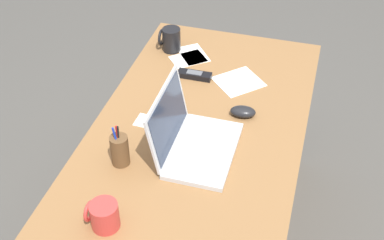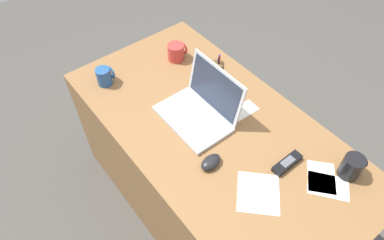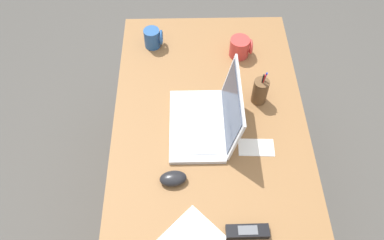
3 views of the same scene
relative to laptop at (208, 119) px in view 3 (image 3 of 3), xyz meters
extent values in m
plane|color=#4C4944|center=(0.09, 0.01, -0.77)|extent=(6.00, 6.00, 0.00)
cube|color=olive|center=(0.09, 0.01, -0.41)|extent=(1.47, 0.77, 0.72)
cube|color=silver|center=(0.00, -0.04, -0.04)|extent=(0.34, 0.21, 0.02)
cube|color=silver|center=(0.00, -0.03, -0.03)|extent=(0.28, 0.11, 0.00)
cube|color=silver|center=(0.00, -0.11, -0.03)|extent=(0.09, 0.05, 0.00)
cube|color=silver|center=(0.00, 0.08, 0.08)|extent=(0.33, 0.05, 0.22)
cube|color=#283347|center=(0.00, 0.08, 0.08)|extent=(0.30, 0.04, 0.19)
ellipsoid|color=black|center=(0.23, -0.13, -0.03)|extent=(0.07, 0.10, 0.04)
cylinder|color=#26518C|center=(-0.46, -0.23, 0.00)|extent=(0.07, 0.07, 0.09)
torus|color=#26518C|center=(-0.46, -0.19, 0.00)|extent=(0.07, 0.01, 0.07)
cylinder|color=#C63833|center=(-0.39, 0.16, 0.00)|extent=(0.09, 0.09, 0.09)
torus|color=#C63833|center=(-0.39, 0.20, 0.00)|extent=(0.07, 0.01, 0.07)
cube|color=black|center=(0.43, 0.11, -0.04)|extent=(0.04, 0.14, 0.02)
cube|color=#595B60|center=(0.43, 0.11, -0.02)|extent=(0.03, 0.06, 0.00)
cylinder|color=brown|center=(-0.13, 0.21, 0.01)|extent=(0.06, 0.06, 0.11)
cylinder|color=#1933B2|center=(-0.14, 0.22, 0.04)|extent=(0.01, 0.03, 0.13)
cylinder|color=black|center=(-0.13, 0.21, 0.04)|extent=(0.01, 0.01, 0.14)
cylinder|color=red|center=(-0.13, 0.21, 0.04)|extent=(0.02, 0.02, 0.14)
cube|color=white|center=(0.10, 0.18, -0.05)|extent=(0.08, 0.14, 0.00)
cube|color=white|center=(0.45, -0.07, -0.05)|extent=(0.24, 0.24, 0.00)
camera|label=1|loc=(-1.28, -0.37, 1.19)|focal=48.42mm
camera|label=2|loc=(0.80, -0.68, 1.16)|focal=32.68mm
camera|label=3|loc=(0.85, -0.08, 1.19)|focal=35.91mm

